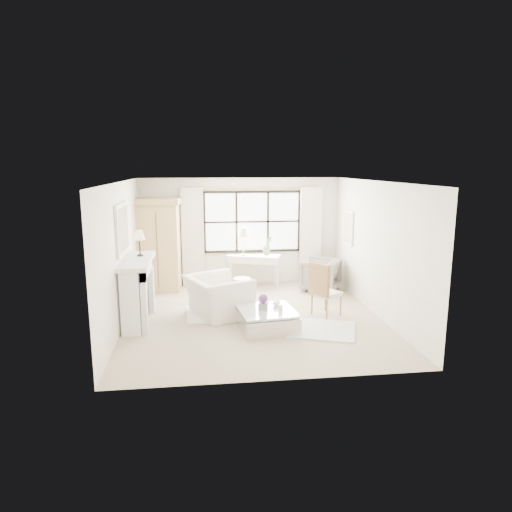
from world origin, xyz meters
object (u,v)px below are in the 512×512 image
object	(u,v)px
armoire	(158,244)
console_table	(254,271)
club_armchair	(218,296)
coffee_table	(267,320)

from	to	relation	value
armoire	console_table	xyz separation A→B (m)	(2.32, 0.07, -0.74)
club_armchair	coffee_table	bearing A→B (deg)	-160.43
club_armchair	coffee_table	world-z (taller)	club_armchair
armoire	club_armchair	size ratio (longest dim) A/B	1.80
coffee_table	club_armchair	bearing A→B (deg)	126.31
club_armchair	armoire	bearing A→B (deg)	8.53
coffee_table	console_table	bearing A→B (deg)	80.88
armoire	coffee_table	size ratio (longest dim) A/B	2.01
armoire	coffee_table	world-z (taller)	armoire
console_table	armoire	bearing A→B (deg)	-159.00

